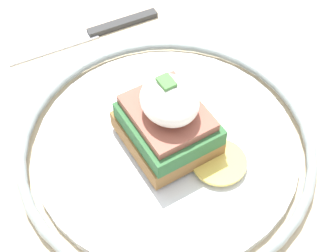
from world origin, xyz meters
TOP-DOWN VIEW (x-y plane):
  - dining_table at (0.00, 0.00)m, footprint 0.91×0.92m
  - plate at (-0.01, -0.00)m, footprint 0.29×0.29m
  - sandwich at (-0.01, -0.00)m, footprint 0.12×0.09m
  - knife at (0.18, -0.02)m, footprint 0.03×0.19m

SIDE VIEW (x-z plane):
  - dining_table at x=0.00m, z-range 0.25..0.98m
  - knife at x=0.18m, z-range 0.72..0.73m
  - plate at x=-0.01m, z-range 0.72..0.74m
  - sandwich at x=-0.01m, z-range 0.73..0.81m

